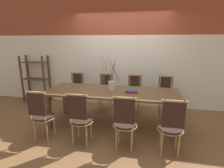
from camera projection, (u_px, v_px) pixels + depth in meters
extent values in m
plane|color=brown|center=(112.00, 125.00, 3.80)|extent=(16.00, 16.00, 0.00)
cube|color=silver|center=(121.00, 71.00, 4.82)|extent=(12.00, 0.06, 1.92)
cube|color=brown|center=(122.00, 9.00, 4.43)|extent=(12.00, 0.06, 1.28)
cube|color=brown|center=(112.00, 92.00, 3.62)|extent=(2.73, 0.97, 0.04)
cube|color=brown|center=(48.00, 112.00, 3.59)|extent=(0.09, 0.09, 0.73)
cube|color=brown|center=(177.00, 123.00, 3.11)|extent=(0.09, 0.09, 0.73)
cube|color=brown|center=(65.00, 100.00, 4.31)|extent=(0.09, 0.09, 0.73)
cube|color=brown|center=(171.00, 107.00, 3.84)|extent=(0.09, 0.09, 0.73)
cylinder|color=black|center=(44.00, 116.00, 3.20)|extent=(0.39, 0.39, 0.04)
cylinder|color=tan|center=(44.00, 118.00, 3.21)|extent=(0.41, 0.41, 0.01)
cylinder|color=tan|center=(43.00, 124.00, 3.40)|extent=(0.03, 0.03, 0.42)
cylinder|color=tan|center=(54.00, 125.00, 3.35)|extent=(0.03, 0.03, 0.42)
cylinder|color=tan|center=(35.00, 130.00, 3.16)|extent=(0.03, 0.03, 0.42)
cylinder|color=tan|center=(47.00, 132.00, 3.11)|extent=(0.03, 0.03, 0.42)
cylinder|color=tan|center=(30.00, 105.00, 3.00)|extent=(0.03, 0.03, 0.51)
cylinder|color=tan|center=(44.00, 106.00, 2.95)|extent=(0.03, 0.03, 0.51)
cube|color=black|center=(36.00, 104.00, 2.97)|extent=(0.33, 0.02, 0.41)
cube|color=tan|center=(35.00, 92.00, 2.92)|extent=(0.37, 0.03, 0.03)
cylinder|color=black|center=(82.00, 120.00, 3.06)|extent=(0.39, 0.39, 0.04)
cylinder|color=tan|center=(82.00, 121.00, 3.07)|extent=(0.41, 0.41, 0.01)
cylinder|color=tan|center=(78.00, 127.00, 3.26)|extent=(0.03, 0.03, 0.42)
cylinder|color=tan|center=(91.00, 129.00, 3.21)|extent=(0.03, 0.03, 0.42)
cylinder|color=tan|center=(73.00, 134.00, 3.02)|extent=(0.03, 0.03, 0.42)
cylinder|color=tan|center=(87.00, 136.00, 2.97)|extent=(0.03, 0.03, 0.42)
cylinder|color=tan|center=(70.00, 108.00, 2.86)|extent=(0.03, 0.03, 0.51)
cylinder|color=tan|center=(85.00, 110.00, 2.81)|extent=(0.03, 0.03, 0.51)
cube|color=black|center=(77.00, 108.00, 2.83)|extent=(0.33, 0.02, 0.41)
cube|color=tan|center=(77.00, 95.00, 2.78)|extent=(0.37, 0.03, 0.03)
cylinder|color=black|center=(125.00, 124.00, 2.92)|extent=(0.39, 0.39, 0.04)
cylinder|color=tan|center=(125.00, 125.00, 2.92)|extent=(0.41, 0.41, 0.01)
cylinder|color=tan|center=(119.00, 132.00, 3.11)|extent=(0.03, 0.03, 0.42)
cylinder|color=tan|center=(133.00, 133.00, 3.07)|extent=(0.03, 0.03, 0.42)
cylinder|color=tan|center=(116.00, 139.00, 2.88)|extent=(0.03, 0.03, 0.42)
cylinder|color=tan|center=(132.00, 141.00, 2.83)|extent=(0.03, 0.03, 0.42)
cylinder|color=tan|center=(115.00, 112.00, 2.72)|extent=(0.03, 0.03, 0.51)
cylinder|color=tan|center=(133.00, 113.00, 2.67)|extent=(0.03, 0.03, 0.51)
cube|color=black|center=(124.00, 111.00, 2.68)|extent=(0.33, 0.02, 0.41)
cube|color=tan|center=(124.00, 98.00, 2.64)|extent=(0.37, 0.03, 0.03)
cylinder|color=black|center=(170.00, 128.00, 2.78)|extent=(0.39, 0.39, 0.04)
cylinder|color=tan|center=(170.00, 129.00, 2.78)|extent=(0.41, 0.41, 0.01)
cylinder|color=tan|center=(161.00, 136.00, 2.98)|extent=(0.03, 0.03, 0.42)
cylinder|color=tan|center=(176.00, 137.00, 2.93)|extent=(0.03, 0.03, 0.42)
cylinder|color=tan|center=(162.00, 144.00, 2.74)|extent=(0.03, 0.03, 0.42)
cylinder|color=tan|center=(179.00, 146.00, 2.69)|extent=(0.03, 0.03, 0.42)
cylinder|color=tan|center=(164.00, 116.00, 2.58)|extent=(0.03, 0.03, 0.51)
cylinder|color=tan|center=(183.00, 117.00, 2.53)|extent=(0.03, 0.03, 0.51)
cube|color=black|center=(174.00, 115.00, 2.54)|extent=(0.33, 0.02, 0.41)
cube|color=tan|center=(175.00, 101.00, 2.50)|extent=(0.37, 0.03, 0.03)
cylinder|color=black|center=(76.00, 93.00, 4.62)|extent=(0.39, 0.39, 0.04)
cylinder|color=tan|center=(76.00, 94.00, 4.63)|extent=(0.41, 0.41, 0.01)
cylinder|color=tan|center=(79.00, 103.00, 4.53)|extent=(0.03, 0.03, 0.42)
cylinder|color=tan|center=(70.00, 102.00, 4.58)|extent=(0.03, 0.03, 0.42)
cylinder|color=tan|center=(82.00, 100.00, 4.77)|extent=(0.03, 0.03, 0.42)
cylinder|color=tan|center=(74.00, 99.00, 4.82)|extent=(0.03, 0.03, 0.42)
cylinder|color=tan|center=(82.00, 82.00, 4.68)|extent=(0.03, 0.03, 0.51)
cylinder|color=tan|center=(73.00, 81.00, 4.74)|extent=(0.03, 0.03, 0.51)
cube|color=black|center=(78.00, 81.00, 4.71)|extent=(0.33, 0.02, 0.41)
cube|color=tan|center=(77.00, 73.00, 4.65)|extent=(0.37, 0.03, 0.03)
cylinder|color=black|center=(105.00, 95.00, 4.47)|extent=(0.39, 0.39, 0.04)
cylinder|color=tan|center=(105.00, 96.00, 4.48)|extent=(0.41, 0.41, 0.01)
cylinder|color=tan|center=(109.00, 105.00, 4.38)|extent=(0.03, 0.03, 0.42)
cylinder|color=tan|center=(99.00, 104.00, 4.43)|extent=(0.03, 0.03, 0.42)
cylinder|color=tan|center=(111.00, 102.00, 4.62)|extent=(0.03, 0.03, 0.42)
cylinder|color=tan|center=(101.00, 101.00, 4.67)|extent=(0.03, 0.03, 0.42)
cylinder|color=tan|center=(111.00, 83.00, 4.53)|extent=(0.03, 0.03, 0.51)
cylinder|color=tan|center=(101.00, 83.00, 4.58)|extent=(0.03, 0.03, 0.51)
cube|color=black|center=(106.00, 82.00, 4.56)|extent=(0.33, 0.02, 0.41)
cube|color=tan|center=(106.00, 74.00, 4.50)|extent=(0.37, 0.03, 0.03)
cylinder|color=black|center=(134.00, 96.00, 4.33)|extent=(0.39, 0.39, 0.04)
cylinder|color=tan|center=(134.00, 97.00, 4.33)|extent=(0.41, 0.41, 0.01)
cylinder|color=tan|center=(138.00, 107.00, 4.24)|extent=(0.03, 0.03, 0.42)
cylinder|color=tan|center=(128.00, 106.00, 4.29)|extent=(0.03, 0.03, 0.42)
cylinder|color=tan|center=(139.00, 104.00, 4.48)|extent=(0.03, 0.03, 0.42)
cylinder|color=tan|center=(129.00, 103.00, 4.53)|extent=(0.03, 0.03, 0.42)
cylinder|color=tan|center=(140.00, 85.00, 4.39)|extent=(0.03, 0.03, 0.51)
cylinder|color=tan|center=(129.00, 84.00, 4.44)|extent=(0.03, 0.03, 0.51)
cube|color=black|center=(135.00, 83.00, 4.42)|extent=(0.33, 0.02, 0.41)
cube|color=tan|center=(135.00, 75.00, 4.36)|extent=(0.37, 0.03, 0.03)
cylinder|color=black|center=(165.00, 98.00, 4.19)|extent=(0.39, 0.39, 0.04)
cylinder|color=tan|center=(165.00, 99.00, 4.19)|extent=(0.41, 0.41, 0.01)
cylinder|color=tan|center=(171.00, 110.00, 4.10)|extent=(0.03, 0.03, 0.42)
cylinder|color=tan|center=(160.00, 109.00, 4.15)|extent=(0.03, 0.03, 0.42)
cylinder|color=tan|center=(169.00, 106.00, 4.34)|extent=(0.03, 0.03, 0.42)
cylinder|color=tan|center=(159.00, 105.00, 4.38)|extent=(0.03, 0.03, 0.42)
cylinder|color=tan|center=(171.00, 86.00, 4.25)|extent=(0.03, 0.03, 0.51)
cylinder|color=tan|center=(160.00, 86.00, 4.30)|extent=(0.03, 0.03, 0.51)
cube|color=black|center=(166.00, 85.00, 4.27)|extent=(0.33, 0.02, 0.41)
cube|color=tan|center=(166.00, 76.00, 4.22)|extent=(0.37, 0.03, 0.03)
cylinder|color=silver|center=(112.00, 86.00, 3.65)|extent=(0.15, 0.15, 0.19)
cylinder|color=brown|center=(111.00, 73.00, 3.52)|extent=(0.12, 0.02, 0.39)
cylinder|color=brown|center=(103.00, 71.00, 3.53)|extent=(0.15, 0.35, 0.47)
cylinder|color=brown|center=(112.00, 70.00, 3.64)|extent=(0.15, 0.02, 0.44)
cylinder|color=brown|center=(114.00, 70.00, 3.47)|extent=(0.18, 0.12, 0.51)
cylinder|color=brown|center=(113.00, 71.00, 3.60)|extent=(0.09, 0.06, 0.42)
cylinder|color=brown|center=(107.00, 70.00, 3.47)|extent=(0.22, 0.16, 0.53)
cylinder|color=brown|center=(116.00, 73.00, 3.50)|extent=(0.14, 0.20, 0.40)
cylinder|color=brown|center=(105.00, 71.00, 3.60)|extent=(0.02, 0.29, 0.45)
cube|color=maroon|center=(131.00, 92.00, 3.51)|extent=(0.21, 0.20, 0.02)
cube|color=maroon|center=(132.00, 91.00, 3.51)|extent=(0.25, 0.19, 0.02)
cube|color=#234C8C|center=(132.00, 90.00, 3.51)|extent=(0.21, 0.18, 0.01)
cube|color=#513823|center=(22.00, 79.00, 5.07)|extent=(0.04, 0.04, 1.36)
cube|color=#513823|center=(44.00, 80.00, 4.94)|extent=(0.04, 0.04, 1.36)
cube|color=#513823|center=(28.00, 77.00, 5.35)|extent=(0.04, 0.04, 1.36)
cube|color=#513823|center=(49.00, 78.00, 5.21)|extent=(0.04, 0.04, 1.36)
cube|color=#513823|center=(38.00, 96.00, 5.27)|extent=(0.71, 0.28, 0.02)
cube|color=#513823|center=(36.00, 79.00, 5.14)|extent=(0.71, 0.28, 0.02)
cube|color=#513823|center=(34.00, 62.00, 5.02)|extent=(0.71, 0.28, 0.02)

